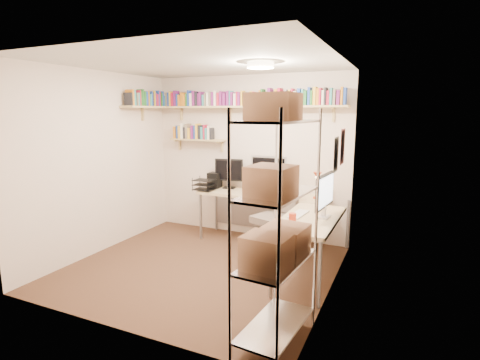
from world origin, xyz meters
The scene contains 6 objects.
ground centered at (0.00, 0.00, 0.00)m, with size 3.20×3.20×0.00m, color #42261C.
room_shell centered at (0.00, 0.00, 1.55)m, with size 3.24×3.04×2.52m.
wall_shelves centered at (-0.41, 1.30, 2.03)m, with size 3.12×1.09×0.80m.
corner_desk centered at (0.49, 0.96, 0.74)m, with size 2.31×1.95×1.30m.
office_chair centered at (0.72, 0.81, 0.45)m, with size 0.61×0.62×1.08m.
wire_rack centered at (1.36, -1.13, 1.17)m, with size 0.49×0.89×2.08m.
Camera 1 is at (2.28, -3.87, 1.94)m, focal length 28.00 mm.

